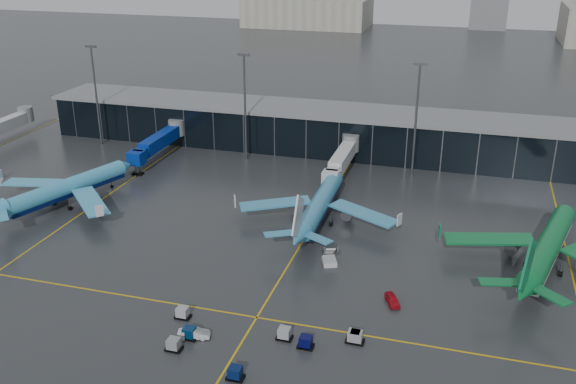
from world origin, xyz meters
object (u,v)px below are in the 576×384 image
(airliner_aer_lingus, at_px, (550,234))
(baggage_carts, at_px, (260,339))
(airliner_arkefly, at_px, (66,178))
(service_van_red, at_px, (392,300))
(service_van_white, at_px, (194,333))
(mobile_airstair, at_px, (329,259))
(airliner_klm_near, at_px, (320,193))

(airliner_aer_lingus, bearing_deg, baggage_carts, -123.92)
(baggage_carts, bearing_deg, airliner_arkefly, 146.91)
(service_van_red, relative_size, service_van_white, 0.91)
(airliner_arkefly, distance_m, service_van_red, 70.94)
(service_van_white, bearing_deg, mobile_airstair, -42.73)
(service_van_red, bearing_deg, service_van_white, -171.09)
(mobile_airstair, height_order, service_van_white, mobile_airstair)
(baggage_carts, distance_m, service_van_white, 9.16)
(service_van_white, bearing_deg, baggage_carts, -98.35)
(service_van_white, bearing_deg, airliner_aer_lingus, -69.90)
(airliner_klm_near, relative_size, airliner_aer_lingus, 0.93)
(airliner_klm_near, xyz_separation_m, airliner_aer_lingus, (40.10, -7.27, 0.44))
(airliner_klm_near, relative_size, baggage_carts, 1.35)
(airliner_klm_near, bearing_deg, airliner_arkefly, -173.31)
(airliner_arkefly, xyz_separation_m, mobile_airstair, (56.32, -9.53, -4.99))
(airliner_arkefly, bearing_deg, mobile_airstair, 9.31)
(airliner_klm_near, bearing_deg, baggage_carts, -88.41)
(service_van_red, bearing_deg, airliner_aer_lingus, 14.66)
(airliner_arkefly, xyz_separation_m, service_van_red, (68.14, -19.08, -5.08))
(airliner_klm_near, distance_m, baggage_carts, 41.09)
(airliner_arkefly, height_order, service_van_white, airliner_arkefly)
(baggage_carts, bearing_deg, airliner_klm_near, 92.33)
(airliner_arkefly, bearing_deg, airliner_klm_near, 26.34)
(airliner_aer_lingus, height_order, mobile_airstair, airliner_aer_lingus)
(baggage_carts, bearing_deg, service_van_red, 43.76)
(airliner_arkefly, xyz_separation_m, airliner_aer_lingus, (90.85, -0.66, 0.34))
(airliner_aer_lingus, distance_m, baggage_carts, 51.27)
(airliner_arkefly, distance_m, airliner_klm_near, 51.18)
(airliner_klm_near, xyz_separation_m, service_van_white, (-7.43, -41.99, -4.94))
(airliner_klm_near, xyz_separation_m, baggage_carts, (1.66, -40.76, -4.91))
(airliner_arkefly, bearing_deg, service_van_white, -20.32)
(mobile_airstair, distance_m, service_van_red, 15.20)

